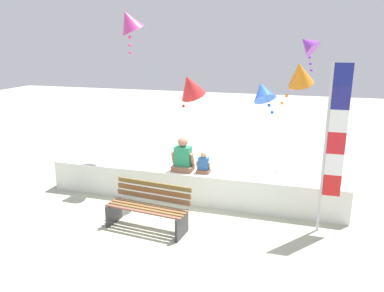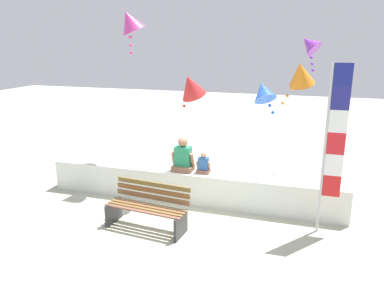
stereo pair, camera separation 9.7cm
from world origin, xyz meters
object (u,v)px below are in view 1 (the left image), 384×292
object	(u,v)px
kite_orange	(300,74)
kite_magenta	(129,22)
person_child	(204,165)
kite_purple	(308,44)
flag_banner	(332,140)
kite_blue	(263,91)
kite_red	(190,86)
park_bench	(148,208)
person_adult	(183,158)

from	to	relation	value
kite_orange	kite_magenta	xyz separation A→B (m)	(-3.89, -0.76, 1.17)
person_child	kite_purple	bearing A→B (deg)	57.25
flag_banner	kite_blue	xyz separation A→B (m)	(-1.52, 2.12, 0.57)
kite_red	kite_orange	xyz separation A→B (m)	(2.61, 0.12, 0.36)
flag_banner	kite_red	bearing A→B (deg)	149.72
park_bench	person_child	world-z (taller)	person_child
person_adult	kite_orange	size ratio (longest dim) A/B	0.71
kite_red	kite_blue	bearing A→B (deg)	6.28
park_bench	flag_banner	xyz separation A→B (m)	(3.33, 0.82, 1.43)
person_adult	kite_blue	size ratio (longest dim) A/B	0.87
person_adult	kite_orange	world-z (taller)	kite_orange
flag_banner	person_adult	bearing A→B (deg)	168.22
person_adult	flag_banner	world-z (taller)	flag_banner
kite_orange	kite_blue	xyz separation A→B (m)	(-0.83, 0.07, -0.44)
person_child	kite_orange	distance (m)	3.06
kite_magenta	kite_blue	xyz separation A→B (m)	(3.06, 0.83, -1.61)
kite_blue	person_adult	bearing A→B (deg)	-136.68
person_child	kite_blue	distance (m)	2.36
kite_orange	kite_blue	world-z (taller)	kite_orange
flag_banner	kite_orange	xyz separation A→B (m)	(-0.68, 2.04, 1.01)
kite_red	flag_banner	bearing A→B (deg)	-30.28
flag_banner	kite_purple	bearing A→B (deg)	98.33
park_bench	kite_purple	bearing A→B (deg)	59.16
kite_blue	kite_magenta	bearing A→B (deg)	-164.76
person_adult	person_child	world-z (taller)	person_adult
kite_red	person_child	bearing A→B (deg)	-61.46
kite_purple	flag_banner	bearing A→B (deg)	-81.67
person_adult	kite_purple	size ratio (longest dim) A/B	0.73
person_adult	kite_blue	distance (m)	2.56
person_child	kite_orange	xyz separation A→B (m)	(1.91, 1.40, 1.94)
park_bench	kite_blue	size ratio (longest dim) A/B	1.84
flag_banner	kite_orange	bearing A→B (deg)	108.48
park_bench	kite_red	distance (m)	3.45
kite_orange	kite_purple	xyz separation A→B (m)	(0.12, 1.77, 0.65)
flag_banner	kite_red	xyz separation A→B (m)	(-3.29, 1.92, 0.66)
person_adult	kite_red	size ratio (longest dim) A/B	0.77
person_adult	person_child	size ratio (longest dim) A/B	1.59
person_child	flag_banner	xyz separation A→B (m)	(2.60, -0.64, 0.92)
kite_red	kite_magenta	xyz separation A→B (m)	(-1.28, -0.64, 1.52)
kite_red	kite_magenta	bearing A→B (deg)	-153.56
flag_banner	kite_orange	world-z (taller)	flag_banner
kite_magenta	kite_blue	world-z (taller)	kite_magenta
person_child	kite_orange	bearing A→B (deg)	36.18
kite_purple	kite_orange	bearing A→B (deg)	-94.02
person_adult	kite_magenta	world-z (taller)	kite_magenta
kite_magenta	kite_purple	xyz separation A→B (m)	(4.02, 2.53, -0.52)
kite_blue	kite_orange	bearing A→B (deg)	-5.13
park_bench	kite_purple	distance (m)	6.22
person_adult	flag_banner	size ratio (longest dim) A/B	0.25
flag_banner	kite_purple	xyz separation A→B (m)	(-0.56, 3.81, 1.66)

